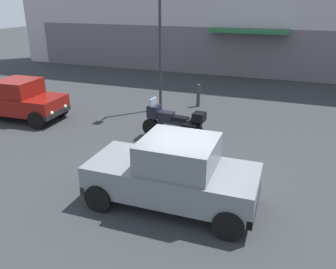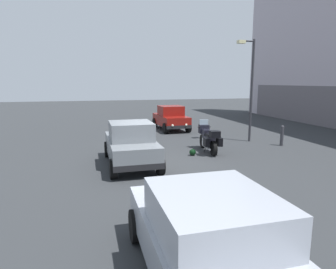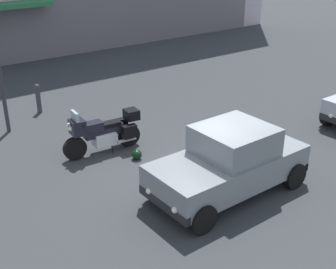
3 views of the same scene
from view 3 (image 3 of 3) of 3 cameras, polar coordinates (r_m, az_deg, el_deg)
The scene contains 5 objects.
ground_plane at distance 11.25m, azimuth 5.45°, elevation -5.56°, with size 80.00×80.00×0.00m, color #2D3033.
motorcycle at distance 12.35m, azimuth -8.20°, elevation 0.37°, with size 2.26×0.82×1.36m.
helmet at distance 12.06m, azimuth -4.01°, elevation -2.55°, with size 0.28×0.28×0.28m, color black.
car_hatchback_near at distance 10.31m, azimuth 7.85°, elevation -3.50°, with size 3.89×1.82×1.64m.
bollard_curbside at distance 15.68m, azimuth -16.23°, elevation 4.54°, with size 0.16×0.16×1.01m.
Camera 3 is at (-6.66, -7.14, 5.58)m, focal length 47.78 mm.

